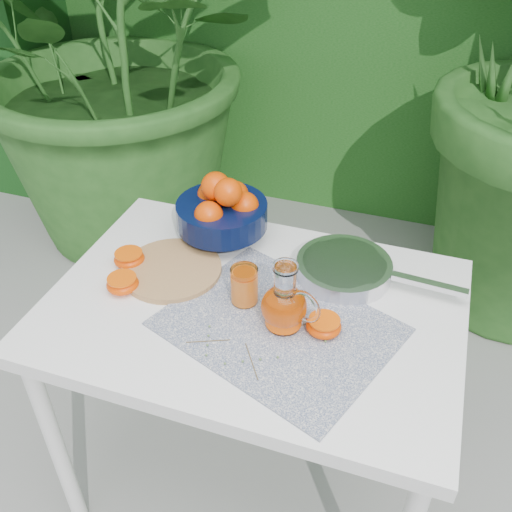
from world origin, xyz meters
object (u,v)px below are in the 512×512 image
(cutting_board, at_px, (172,270))
(fruit_bowl, at_px, (223,209))
(white_table, at_px, (253,327))
(saute_pan, at_px, (345,268))
(juice_pitcher, at_px, (285,305))

(cutting_board, relative_size, fruit_bowl, 0.86)
(white_table, height_order, saute_pan, saute_pan)
(fruit_bowl, relative_size, saute_pan, 0.69)
(cutting_board, xyz_separation_m, saute_pan, (0.43, 0.13, 0.02))
(juice_pitcher, xyz_separation_m, saute_pan, (0.09, 0.23, -0.04))
(white_table, bearing_deg, fruit_bowl, 125.52)
(white_table, bearing_deg, cutting_board, 169.13)
(cutting_board, bearing_deg, fruit_bowl, 70.78)
(white_table, bearing_deg, saute_pan, 43.26)
(fruit_bowl, height_order, juice_pitcher, fruit_bowl)
(cutting_board, bearing_deg, juice_pitcher, -16.27)
(fruit_bowl, xyz_separation_m, saute_pan, (0.36, -0.06, -0.07))
(white_table, relative_size, cutting_board, 3.86)
(juice_pitcher, bearing_deg, fruit_bowl, 132.23)
(fruit_bowl, distance_m, juice_pitcher, 0.40)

